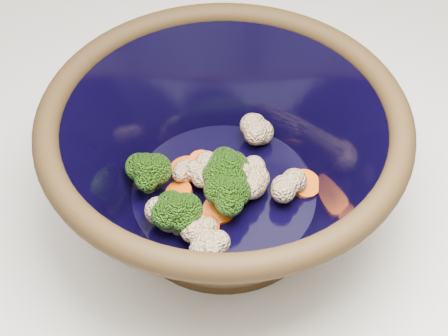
{
  "coord_description": "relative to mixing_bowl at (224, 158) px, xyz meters",
  "views": [
    {
      "loc": [
        -0.08,
        -0.38,
        1.44
      ],
      "look_at": [
        0.1,
        -0.02,
        0.97
      ],
      "focal_mm": 50.0,
      "sensor_mm": 36.0,
      "label": 1
    }
  ],
  "objects": [
    {
      "name": "mixing_bowl",
      "position": [
        0.0,
        0.0,
        0.0
      ],
      "size": [
        0.43,
        0.43,
        0.15
      ],
      "rotation": [
        0.0,
        0.0,
        0.4
      ],
      "color": "black",
      "rests_on": "counter"
    },
    {
      "name": "vegetable_pile",
      "position": [
        -0.01,
        -0.01,
        -0.03
      ],
      "size": [
        0.18,
        0.14,
        0.05
      ],
      "color": "#608442",
      "rests_on": "mixing_bowl"
    }
  ]
}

